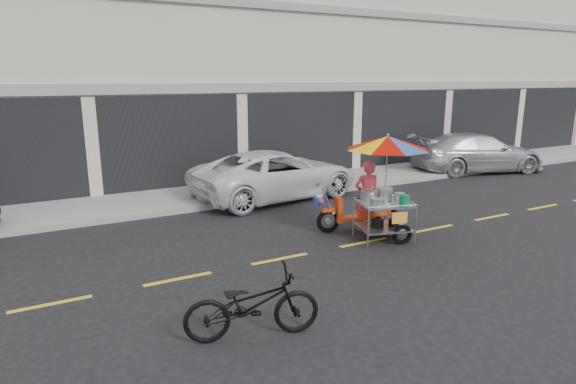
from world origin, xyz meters
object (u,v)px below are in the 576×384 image
white_pickup (276,174)px  food_vendor_rig (379,172)px  silver_pickup (477,153)px  near_bicycle (252,304)px

white_pickup → food_vendor_rig: 4.20m
white_pickup → silver_pickup: size_ratio=1.02×
white_pickup → silver_pickup: (8.33, 0.02, 0.02)m
near_bicycle → silver_pickup: bearing=-45.9°
silver_pickup → white_pickup: bearing=105.2°
silver_pickup → near_bicycle: 13.88m
white_pickup → food_vendor_rig: size_ratio=2.17×
silver_pickup → food_vendor_rig: food_vendor_rig is taller
near_bicycle → food_vendor_rig: food_vendor_rig is taller
near_bicycle → food_vendor_rig: (4.17, 2.61, 0.96)m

